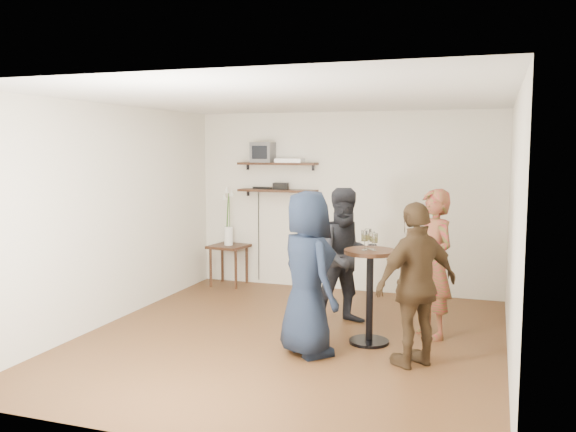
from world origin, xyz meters
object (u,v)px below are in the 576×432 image
object	(u,v)px
person_navy	(307,273)
side_table	(229,252)
dvd_deck	(290,161)
drinks_table	(370,284)
person_brown	(417,285)
person_plaid	(433,264)
radio	(281,186)
person_dark	(347,256)
crt_monitor	(263,152)

from	to	relation	value
person_navy	side_table	bearing A→B (deg)	-7.39
dvd_deck	person_navy	size ratio (longest dim) A/B	0.24
drinks_table	person_brown	world-z (taller)	person_brown
person_brown	person_plaid	bearing A→B (deg)	-140.34
side_table	drinks_table	xyz separation A→B (m)	(2.57, -2.04, 0.14)
radio	side_table	size ratio (longest dim) A/B	0.36
person_brown	radio	bearing A→B (deg)	-96.28
side_table	person_dark	bearing A→B (deg)	-32.95
drinks_table	side_table	bearing A→B (deg)	141.56
dvd_deck	person_plaid	size ratio (longest dim) A/B	0.24
person_plaid	person_navy	xyz separation A→B (m)	(-1.14, -0.99, 0.01)
radio	person_brown	xyz separation A→B (m)	(2.35, -2.73, -0.73)
radio	person_brown	world-z (taller)	person_brown
dvd_deck	person_dark	xyz separation A→B (m)	(1.25, -1.58, -1.09)
drinks_table	person_navy	size ratio (longest dim) A/B	0.61
radio	person_navy	size ratio (longest dim) A/B	0.13
person_navy	person_brown	xyz separation A→B (m)	(1.08, 0.03, -0.04)
person_plaid	person_navy	distance (m)	1.51
drinks_table	radio	bearing A→B (deg)	129.03
radio	side_table	world-z (taller)	radio
side_table	person_navy	bearing A→B (deg)	-51.65
side_table	drinks_table	bearing A→B (deg)	-38.44
dvd_deck	drinks_table	size ratio (longest dim) A/B	0.39
person_plaid	person_brown	bearing A→B (deg)	-39.66
dvd_deck	drinks_table	xyz separation A→B (m)	(1.65, -2.22, -1.25)
person_dark	crt_monitor	bearing A→B (deg)	103.99
radio	drinks_table	size ratio (longest dim) A/B	0.22
dvd_deck	person_plaid	xyz separation A→B (m)	(2.26, -1.77, -1.08)
radio	drinks_table	distance (m)	2.98
person_dark	person_navy	xyz separation A→B (m)	(-0.12, -1.18, 0.02)
person_dark	person_navy	distance (m)	1.19
person_plaid	person_brown	size ratio (longest dim) A/B	1.04
side_table	crt_monitor	bearing A→B (deg)	19.26
person_navy	dvd_deck	bearing A→B (deg)	-23.56
radio	person_dark	distance (m)	2.22
crt_monitor	drinks_table	xyz separation A→B (m)	(2.07, -2.22, -1.37)
crt_monitor	person_dark	world-z (taller)	crt_monitor
drinks_table	person_plaid	distance (m)	0.78
person_navy	person_brown	bearing A→B (deg)	-134.39
drinks_table	person_dark	bearing A→B (deg)	122.54
drinks_table	person_plaid	size ratio (longest dim) A/B	0.62
person_brown	side_table	bearing A→B (deg)	-86.26
person_navy	drinks_table	bearing A→B (deg)	-90.00
crt_monitor	radio	distance (m)	0.57
side_table	person_plaid	distance (m)	3.57
dvd_deck	side_table	distance (m)	1.67
crt_monitor	dvd_deck	xyz separation A→B (m)	(0.42, 0.00, -0.12)
side_table	person_brown	world-z (taller)	person_brown
dvd_deck	person_plaid	world-z (taller)	dvd_deck
side_table	person_plaid	xyz separation A→B (m)	(3.18, -1.59, 0.31)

